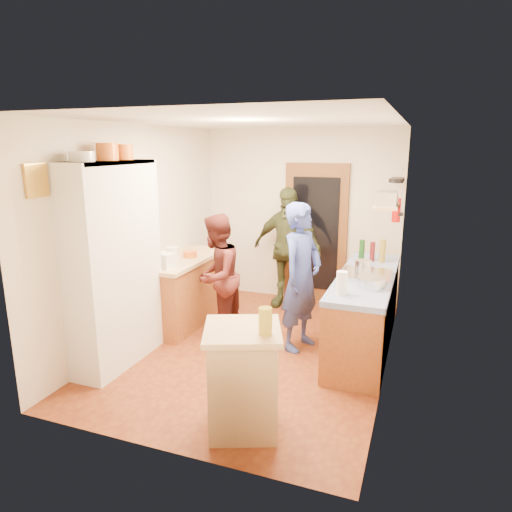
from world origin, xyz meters
The scene contains 44 objects.
floor centered at (0.00, 0.00, -0.01)m, with size 3.00×4.00×0.02m, color brown.
ceiling centered at (0.00, 0.00, 2.61)m, with size 3.00×4.00×0.02m, color silver.
wall_back centered at (0.00, 2.01, 1.30)m, with size 3.00×0.02×2.60m, color beige.
wall_front centered at (0.00, -2.01, 1.30)m, with size 3.00×0.02×2.60m, color beige.
wall_left centered at (-1.51, 0.00, 1.30)m, with size 0.02×4.00×2.60m, color beige.
wall_right centered at (1.51, 0.00, 1.30)m, with size 0.02×4.00×2.60m, color beige.
door_frame centered at (0.25, 1.97, 1.05)m, with size 0.95×0.06×2.10m, color brown.
door_glass centered at (0.25, 1.94, 1.05)m, with size 0.70×0.02×1.70m, color black.
hutch_body centered at (-1.30, -0.80, 1.10)m, with size 0.40×1.20×2.20m, color silver.
hutch_top_shelf centered at (-1.30, -0.80, 2.18)m, with size 0.40×1.14×0.04m, color silver.
plate_stack centered at (-1.30, -1.15, 2.25)m, with size 0.24×0.24×0.10m, color white.
orange_pot_a centered at (-1.30, -0.78, 2.29)m, with size 0.22×0.22×0.18m, color orange.
orange_pot_b centered at (-1.30, -0.49, 2.28)m, with size 0.18×0.18×0.16m, color orange.
left_counter_base centered at (-1.20, 0.45, 0.42)m, with size 0.60×1.40×0.85m, color #A0592B.
left_counter_top centered at (-1.20, 0.45, 0.88)m, with size 0.64×1.44×0.05m, color #D9B285.
toaster centered at (-1.15, -0.05, 0.99)m, with size 0.24×0.16×0.18m, color white.
kettle centered at (-1.25, 0.31, 0.99)m, with size 0.16×0.16×0.18m, color white.
orange_bowl centered at (-1.12, 0.54, 0.94)m, with size 0.18×0.18×0.08m, color orange.
chopping_board centered at (-1.18, 1.04, 0.91)m, with size 0.30×0.22×0.03m, color #D9B285.
right_counter_base centered at (1.20, 0.50, 0.42)m, with size 0.60×2.20×0.84m, color #A0592B.
right_counter_top centered at (1.20, 0.50, 0.87)m, with size 0.62×2.22×0.06m, color #1C3BA9.
hob centered at (1.20, 0.42, 0.92)m, with size 0.55×0.58×0.04m, color silver.
pot_on_hob centered at (1.15, 0.52, 1.00)m, with size 0.18×0.18×0.12m, color silver.
bottle_a centered at (1.05, 1.14, 1.04)m, with size 0.07×0.07×0.27m, color #143F14.
bottle_b centered at (1.18, 1.17, 1.03)m, with size 0.06×0.06×0.25m, color #591419.
bottle_c centered at (1.31, 1.14, 1.05)m, with size 0.08×0.08×0.30m, color olive.
paper_towel centered at (1.05, -0.33, 1.02)m, with size 0.11×0.11×0.24m, color white.
mixing_bowl centered at (1.30, 0.00, 0.96)m, with size 0.29×0.29×0.11m, color silver.
island_base centered at (0.45, -1.49, 0.43)m, with size 0.55×0.55×0.86m, color #D9B285.
island_top centered at (0.45, -1.49, 0.89)m, with size 0.62×0.62×0.05m, color #D9B285.
cutting_board centered at (0.39, -1.47, 0.90)m, with size 0.35×0.28×0.02m, color white.
oil_jar centered at (0.67, -1.54, 1.02)m, with size 0.11×0.11×0.22m, color #AD9E2D.
pan_rail centered at (1.46, 1.52, 2.05)m, with size 0.02×0.02×0.65m, color silver.
pan_hang_a centered at (1.40, 1.35, 1.92)m, with size 0.18×0.18×0.05m, color black.
pan_hang_b centered at (1.40, 1.55, 1.90)m, with size 0.16×0.16×0.05m, color black.
pan_hang_c centered at (1.40, 1.75, 1.91)m, with size 0.17×0.17×0.05m, color black.
wall_shelf centered at (1.37, 0.45, 1.70)m, with size 0.26×0.42×0.03m, color #D9B285.
radio centered at (1.37, 0.45, 1.79)m, with size 0.22×0.30×0.15m, color silver.
ext_bracket centered at (1.47, 1.70, 1.45)m, with size 0.06×0.10×0.04m, color black.
fire_extinguisher centered at (1.41, 1.70, 1.50)m, with size 0.11×0.11×0.32m, color red.
picture_frame centered at (-1.48, -1.55, 2.05)m, with size 0.03×0.25×0.30m, color gold.
person_hob centered at (0.51, 0.21, 0.87)m, with size 0.63×0.41×1.73m, color #324298.
person_left centered at (-0.55, 0.25, 0.77)m, with size 0.75×0.59×1.55m, color #4D1D19.
person_back centered at (-0.07, 1.58, 0.89)m, with size 1.04×0.43×1.78m, color #394022.
Camera 1 is at (1.75, -4.69, 2.35)m, focal length 32.00 mm.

